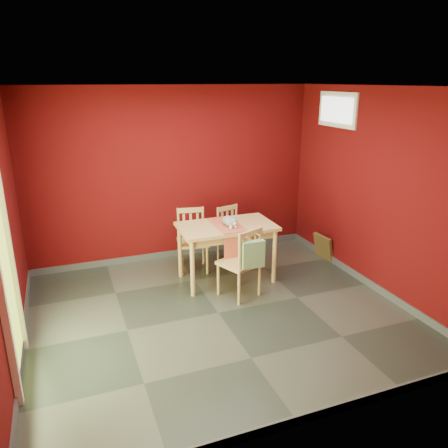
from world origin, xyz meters
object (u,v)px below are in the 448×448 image
object	(u,v)px
dining_table	(227,232)
chair_near	(242,262)
picture_frame	(323,247)
cat	(230,219)
chair_far_right	(232,234)
tote_bag	(253,254)
chair_far_left	(192,239)

from	to	relation	value
dining_table	chair_near	world-z (taller)	chair_near
picture_frame	cat	bearing A→B (deg)	-173.07
chair_near	chair_far_right	bearing A→B (deg)	74.01
tote_bag	picture_frame	bearing A→B (deg)	29.04
cat	picture_frame	bearing A→B (deg)	3.94
cat	picture_frame	world-z (taller)	cat
cat	picture_frame	distance (m)	1.87
chair_near	picture_frame	xyz separation A→B (m)	(1.74, 0.72, -0.30)
chair_far_left	tote_bag	xyz separation A→B (m)	(0.40, -1.31, 0.20)
dining_table	picture_frame	world-z (taller)	dining_table
chair_near	tote_bag	size ratio (longest dim) A/B	2.31
dining_table	chair_far_left	distance (m)	0.69
cat	chair_near	bearing A→B (deg)	-96.23
picture_frame	dining_table	bearing A→B (deg)	-174.54
chair_far_left	picture_frame	distance (m)	2.14
chair_far_right	chair_near	bearing A→B (deg)	-105.99
chair_far_left	tote_bag	world-z (taller)	chair_far_left
dining_table	picture_frame	distance (m)	1.83
chair_far_left	chair_near	world-z (taller)	chair_near
chair_far_left	cat	bearing A→B (deg)	-57.27
cat	picture_frame	size ratio (longest dim) A/B	0.90
chair_far_left	chair_far_right	world-z (taller)	chair_far_left
cat	picture_frame	xyz separation A→B (m)	(1.71, 0.21, -0.73)
dining_table	cat	size ratio (longest dim) A/B	3.65
dining_table	tote_bag	bearing A→B (deg)	-85.93
chair_far_right	cat	size ratio (longest dim) A/B	2.39
tote_bag	chair_far_right	bearing A→B (deg)	78.67
chair_far_left	picture_frame	bearing A→B (deg)	-10.09
dining_table	chair_far_left	world-z (taller)	chair_far_left
tote_bag	cat	distance (m)	0.77
tote_bag	chair_far_left	bearing A→B (deg)	107.06
tote_bag	cat	world-z (taller)	cat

